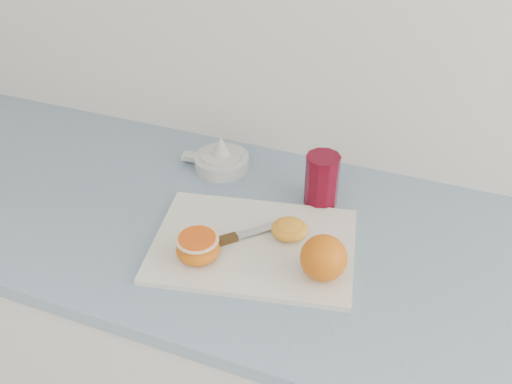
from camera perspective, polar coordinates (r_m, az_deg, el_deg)
counter at (r=1.48m, az=-1.45°, el=-16.61°), size 2.42×0.64×0.89m
cutting_board at (r=1.10m, az=-0.24°, el=-5.34°), size 0.43×0.34×0.01m
whole_orange at (r=1.01m, az=6.77°, el=-6.56°), size 0.08×0.08×0.08m
half_orange at (r=1.06m, az=-5.83°, el=-5.58°), size 0.08×0.08×0.05m
squeezed_shell at (r=1.11m, az=3.36°, el=-3.70°), size 0.07×0.07×0.03m
paring_knife at (r=1.10m, az=-3.23°, el=-4.83°), size 0.16×0.16×0.01m
citrus_juicer at (r=1.32m, az=-3.53°, el=3.29°), size 0.16×0.13×0.08m
red_tumbler at (r=1.19m, az=6.58°, el=0.97°), size 0.07×0.07×0.12m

